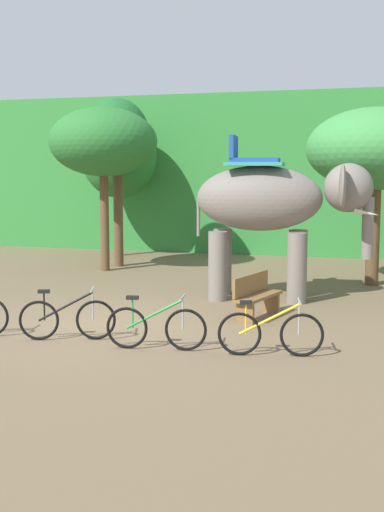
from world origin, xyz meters
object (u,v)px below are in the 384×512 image
tree_right (376,150)px  tree_center_right (117,140)px  bike_yellow (270,333)px  elephant (274,205)px  tree_far_left (119,155)px  bike_green (156,327)px  tree_center_left (103,143)px  wooden_bench (256,295)px  bike_black (67,318)px

tree_right → tree_center_right: bearing=170.0°
bike_yellow → elephant: bearing=99.5°
tree_far_left → tree_right: (8.77, -3.89, -0.01)m
tree_center_right → tree_right: size_ratio=1.13×
tree_far_left → elephant: bearing=-45.0°
bike_green → tree_far_left: bearing=115.5°
tree_center_left → elephant: tree_center_left is taller
tree_right → elephant: bearing=-128.4°
tree_right → tree_center_left: bearing=177.4°
tree_far_left → elephant: (6.62, -6.60, -1.32)m
tree_center_right → bike_yellow: bearing=-54.3°
tree_far_left → wooden_bench: tree_far_left is taller
elephant → wooden_bench: size_ratio=2.71×
tree_center_right → tree_right: bearing=-10.0°
wooden_bench → bike_yellow: bearing=-74.0°
elephant → tree_center_left: bearing=151.3°
tree_center_left → bike_yellow: tree_center_left is taller
tree_center_left → tree_center_right: bearing=89.4°
elephant → wooden_bench: bearing=-89.4°
wooden_bench → tree_center_right: bearing=132.2°
bike_black → wooden_bench: 3.94m
bike_black → wooden_bench: bike_black is taller
tree_far_left → tree_center_right: size_ratio=0.97×
tree_center_right → tree_right: (7.75, -1.37, -0.42)m
tree_center_right → wooden_bench: size_ratio=3.35×
tree_right → wooden_bench: (-2.13, -4.82, -3.04)m
bike_black → wooden_bench: size_ratio=1.05×
tree_far_left → bike_black: (3.80, -11.44, -3.14)m
tree_far_left → bike_black: 12.46m
tree_center_right → bike_black: size_ratio=3.18×
bike_green → wooden_bench: 3.11m
tree_center_left → tree_right: 7.78m
tree_center_right → wooden_bench: tree_center_right is taller
elephant → tree_center_right: bearing=143.9°
tree_far_left → wooden_bench: 11.37m
tree_far_left → tree_right: 9.59m
bike_yellow → wooden_bench: size_ratio=1.08×
tree_far_left → tree_center_right: 2.74m
tree_center_left → bike_green: bearing=-60.7°
elephant → bike_green: bearing=-102.3°
tree_center_right → bike_yellow: tree_center_right is taller
bike_green → bike_yellow: size_ratio=1.01×
tree_far_left → wooden_bench: bearing=-52.7°
tree_center_left → tree_center_right: tree_center_right is taller
tree_center_left → elephant: bearing=-28.7°
wooden_bench → bike_black: bearing=-136.1°
bike_green → tree_center_right: bearing=116.4°
tree_center_left → tree_center_right: 1.03m
wooden_bench → elephant: bearing=90.6°
tree_center_right → tree_right: tree_center_right is taller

